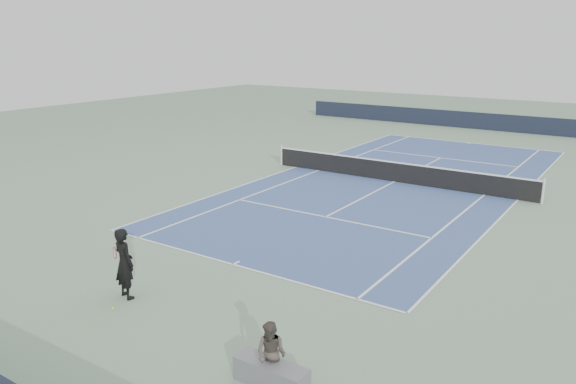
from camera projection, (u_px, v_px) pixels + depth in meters
The scene contains 7 objects.
ground at pixel (395, 182), 26.17m from camera, with size 80.00×80.00×0.00m, color gray.
court_surface at pixel (395, 182), 26.17m from camera, with size 10.97×23.77×0.01m, color #395187.
tennis_net at pixel (395, 171), 26.03m from camera, with size 12.90×0.10×1.07m.
windscreen_far at pixel (495, 122), 40.33m from camera, with size 30.00×0.25×1.20m, color black.
tennis_player at pixel (124, 263), 14.35m from camera, with size 0.85×0.66×1.89m.
tennis_ball at pixel (113, 308), 13.92m from camera, with size 0.07×0.07×0.07m, color yellow.
spectator_bench at pixel (271, 363), 10.78m from camera, with size 1.56×0.68×1.34m.
Camera 1 is at (9.96, -23.83, 6.54)m, focal length 35.00 mm.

